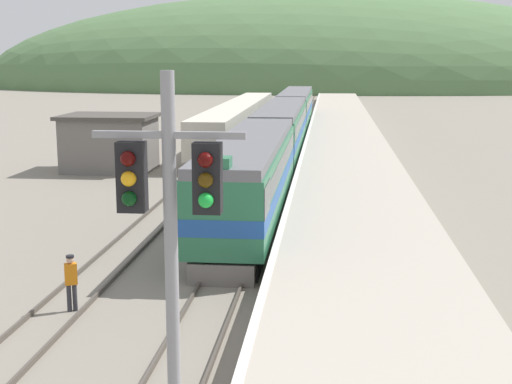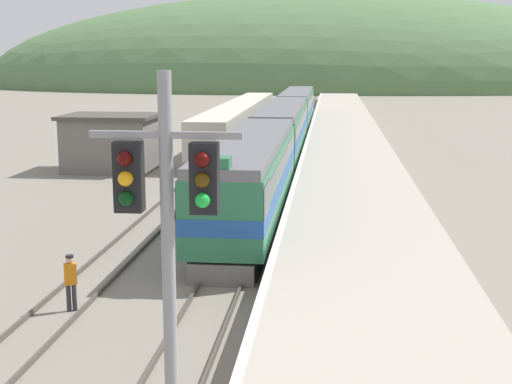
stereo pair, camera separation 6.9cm
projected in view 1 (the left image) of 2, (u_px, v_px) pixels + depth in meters
The scene contains 11 objects.
track_main at pixel (296, 127), 76.11m from camera, with size 1.52×180.00×0.16m.
track_siding at pixel (254, 127), 76.57m from camera, with size 1.52×180.00×0.16m.
platform at pixel (345, 147), 56.00m from camera, with size 6.38×140.00×1.11m.
distant_hills at pixel (315, 87), 172.87m from camera, with size 165.82×74.62×44.16m.
station_shed at pixel (110, 142), 47.86m from camera, with size 6.16×4.92×3.77m.
express_train_lead_car at pixel (251, 177), 32.66m from camera, with size 2.97×19.21×4.36m.
carriage_second at pixel (282, 129), 53.59m from camera, with size 2.96×21.42×4.00m.
carriage_third at pixel (296, 108), 75.38m from camera, with size 2.96×21.42×4.00m.
siding_train at pixel (239, 122), 63.76m from camera, with size 2.90×36.62×3.45m.
signal_mast_main at pixel (171, 250), 10.33m from camera, with size 2.20×0.42×7.47m.
track_worker at pixel (71, 279), 21.52m from camera, with size 0.42×0.36×1.76m.
Camera 1 is at (3.53, -6.09, 7.67)m, focal length 50.00 mm.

